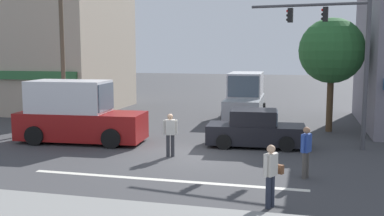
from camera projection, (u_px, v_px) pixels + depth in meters
The scene contains 12 objects.
ground_plane at pixel (191, 155), 17.55m from camera, with size 120.00×120.00×0.00m, color #3D3D3F.
lane_marking_stripe at pixel (163, 180), 14.18m from camera, with size 9.00×0.24×0.01m, color silver.
building_left_block at pixel (43, 46), 30.99m from camera, with size 10.30×8.85×8.70m.
street_tree at pixel (332, 51), 22.21m from camera, with size 3.23×3.23×5.68m.
utility_pole_near_left at pixel (62, 41), 22.99m from camera, with size 1.40×0.22×8.81m.
traffic_light_mast at pixel (342, 48), 18.39m from camera, with size 4.85×0.86×6.20m.
box_truck_crossing_rightbound at pixel (77, 114), 19.93m from camera, with size 5.72×2.53×2.75m.
sedan_approaching_near at pixel (255, 130), 19.08m from camera, with size 4.21×2.09×1.58m.
box_truck_waiting_far at pixel (245, 98), 26.63m from camera, with size 2.40×5.67×2.75m.
pedestrian_foreground_with_bag at pixel (271, 172), 11.61m from camera, with size 0.52×0.64×1.67m.
pedestrian_mid_crossing at pixel (306, 149), 14.28m from camera, with size 0.35×0.53×1.67m.
pedestrian_far_side at pixel (170, 132), 17.19m from camera, with size 0.54×0.33×1.67m.
Camera 1 is at (4.23, -16.64, 4.08)m, focal length 42.00 mm.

